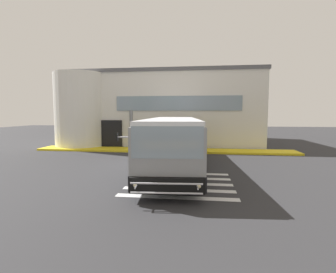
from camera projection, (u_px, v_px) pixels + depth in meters
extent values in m
cube|color=#2B2B2D|center=(152.00, 163.00, 14.99)|extent=(80.00, 90.00, 0.02)
cube|color=silver|center=(176.00, 197.00, 8.81)|extent=(4.40, 0.36, 0.01)
cube|color=silver|center=(178.00, 190.00, 9.70)|extent=(4.40, 0.36, 0.01)
cube|color=silver|center=(180.00, 183.00, 10.59)|extent=(4.40, 0.36, 0.01)
cube|color=silver|center=(182.00, 178.00, 11.48)|extent=(4.40, 0.36, 0.01)
cube|color=silver|center=(183.00, 173.00, 12.37)|extent=(4.40, 0.36, 0.01)
cube|color=silver|center=(173.00, 111.00, 26.55)|extent=(16.30, 12.00, 6.44)
cube|color=#56565B|center=(173.00, 79.00, 26.25)|extent=(16.50, 12.20, 0.30)
cylinder|color=silver|center=(81.00, 111.00, 22.07)|extent=(4.40, 4.40, 6.44)
cube|color=black|center=(112.00, 134.00, 21.34)|extent=(1.80, 0.16, 2.40)
cube|color=gray|center=(178.00, 103.00, 20.41)|extent=(10.30, 0.10, 1.20)
cube|color=yellow|center=(164.00, 150.00, 19.73)|extent=(20.30, 2.00, 0.15)
cylinder|color=slate|center=(131.00, 129.00, 20.52)|extent=(0.28, 0.28, 3.08)
cube|color=gray|center=(173.00, 141.00, 13.90)|extent=(3.38, 11.83, 2.15)
cube|color=black|center=(173.00, 155.00, 13.97)|extent=(3.42, 11.88, 0.55)
cube|color=silver|center=(173.00, 120.00, 13.79)|extent=(3.27, 11.63, 0.20)
cube|color=#8C9EAD|center=(167.00, 142.00, 8.08)|extent=(2.35, 0.29, 1.05)
cube|color=#8C9EAD|center=(196.00, 132.00, 14.08)|extent=(0.79, 10.46, 0.95)
cube|color=#8C9EAD|center=(151.00, 132.00, 14.22)|extent=(0.79, 10.46, 0.95)
cube|color=black|center=(167.00, 132.00, 8.05)|extent=(2.15, 0.25, 0.28)
cube|color=black|center=(167.00, 186.00, 8.08)|extent=(2.46, 0.38, 0.52)
sphere|color=beige|center=(199.00, 186.00, 7.98)|extent=(0.18, 0.18, 0.18)
sphere|color=beige|center=(135.00, 185.00, 8.09)|extent=(0.18, 0.18, 0.18)
cylinder|color=#B7B7BF|center=(123.00, 137.00, 8.35)|extent=(0.40, 0.08, 0.05)
cube|color=black|center=(117.00, 137.00, 8.36)|extent=(0.05, 0.20, 0.28)
cylinder|color=black|center=(199.00, 176.00, 9.90)|extent=(0.37, 1.02, 1.00)
cylinder|color=black|center=(141.00, 175.00, 10.02)|extent=(0.37, 1.02, 1.00)
cylinder|color=black|center=(192.00, 151.00, 16.55)|extent=(0.37, 1.02, 1.00)
cylinder|color=black|center=(157.00, 150.00, 16.67)|extent=(0.37, 1.02, 1.00)
cylinder|color=black|center=(191.00, 148.00, 17.84)|extent=(0.37, 1.02, 1.00)
cylinder|color=black|center=(159.00, 148.00, 17.96)|extent=(0.37, 1.02, 1.00)
cylinder|color=#B7B7BF|center=(166.00, 193.00, 7.72)|extent=(2.25, 0.22, 0.06)
cylinder|color=#B7B7BF|center=(166.00, 184.00, 7.70)|extent=(2.25, 0.22, 0.06)
cylinder|color=#B7B7BF|center=(198.00, 187.00, 7.86)|extent=(0.09, 0.50, 0.05)
cylinder|color=#B7B7BF|center=(136.00, 186.00, 7.96)|extent=(0.09, 0.50, 0.05)
cylinder|color=#1E2338|center=(140.00, 143.00, 19.96)|extent=(0.15, 0.15, 0.85)
cylinder|color=#1E2338|center=(138.00, 144.00, 19.93)|extent=(0.15, 0.15, 0.85)
cube|color=#4C4751|center=(139.00, 135.00, 19.88)|extent=(0.42, 0.31, 0.58)
sphere|color=tan|center=(139.00, 129.00, 19.84)|extent=(0.23, 0.23, 0.23)
cylinder|color=#4C4751|center=(142.00, 135.00, 19.92)|extent=(0.09, 0.09, 0.55)
cylinder|color=#4C4751|center=(136.00, 135.00, 19.85)|extent=(0.09, 0.09, 0.55)
cylinder|color=#1E2338|center=(156.00, 144.00, 19.54)|extent=(0.15, 0.15, 0.85)
cylinder|color=#1E2338|center=(153.00, 144.00, 19.49)|extent=(0.15, 0.15, 0.85)
cube|color=#996633|center=(154.00, 135.00, 19.45)|extent=(0.43, 0.34, 0.58)
sphere|color=tan|center=(154.00, 130.00, 19.41)|extent=(0.23, 0.23, 0.23)
cylinder|color=#996633|center=(158.00, 136.00, 19.51)|extent=(0.09, 0.09, 0.55)
cylinder|color=#996633|center=(151.00, 136.00, 19.40)|extent=(0.09, 0.09, 0.55)
cylinder|color=#1E2338|center=(162.00, 144.00, 19.90)|extent=(0.15, 0.15, 0.85)
cylinder|color=#1E2338|center=(160.00, 143.00, 19.97)|extent=(0.15, 0.15, 0.85)
cube|color=#4C4751|center=(161.00, 135.00, 19.87)|extent=(0.42, 0.31, 0.58)
sphere|color=tan|center=(161.00, 129.00, 19.83)|extent=(0.23, 0.23, 0.23)
cylinder|color=#4C4751|center=(164.00, 135.00, 19.78)|extent=(0.09, 0.09, 0.55)
cylinder|color=#4C4751|center=(158.00, 135.00, 19.97)|extent=(0.09, 0.09, 0.55)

